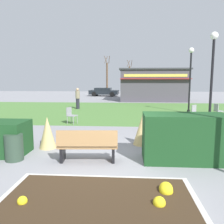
# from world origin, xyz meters

# --- Properties ---
(ground_plane) EXTENTS (80.00, 80.00, 0.00)m
(ground_plane) POSITION_xyz_m (0.00, 0.00, 0.00)
(ground_plane) COLOR gray
(lawn_patch) EXTENTS (36.00, 12.00, 0.01)m
(lawn_patch) POSITION_xyz_m (0.00, 10.93, 0.00)
(lawn_patch) COLOR #4C7A38
(lawn_patch) RESTS_ON ground_plane
(flower_bed) EXTENTS (3.71, 2.54, 0.33)m
(flower_bed) POSITION_xyz_m (-0.09, -2.61, 0.09)
(flower_bed) COLOR beige
(flower_bed) RESTS_ON ground_plane
(park_bench) EXTENTS (1.73, 0.63, 0.95)m
(park_bench) POSITION_xyz_m (-0.74, -0.11, 0.48)
(park_bench) COLOR #9E7547
(park_bench) RESTS_ON ground_plane
(hedge_right) EXTENTS (2.36, 1.10, 1.36)m
(hedge_right) POSITION_xyz_m (2.03, 0.18, 0.68)
(hedge_right) COLOR #19421E
(hedge_right) RESTS_ON ground_plane
(ornamental_grass_behind_left) EXTENTS (0.69, 0.69, 1.15)m
(ornamental_grass_behind_left) POSITION_xyz_m (0.94, 1.79, 0.57)
(ornamental_grass_behind_left) COLOR tan
(ornamental_grass_behind_left) RESTS_ON ground_plane
(ornamental_grass_behind_right) EXTENTS (0.57, 0.57, 1.08)m
(ornamental_grass_behind_right) POSITION_xyz_m (-2.35, 1.13, 0.54)
(ornamental_grass_behind_right) COLOR tan
(ornamental_grass_behind_right) RESTS_ON ground_plane
(lamppost_mid) EXTENTS (0.36, 0.36, 4.53)m
(lamppost_mid) POSITION_xyz_m (4.36, 4.91, 2.83)
(lamppost_mid) COLOR black
(lamppost_mid) RESTS_ON ground_plane
(lamppost_far) EXTENTS (0.36, 0.36, 4.53)m
(lamppost_far) POSITION_xyz_m (4.73, 10.14, 2.83)
(lamppost_far) COLOR black
(lamppost_far) RESTS_ON ground_plane
(trash_bin) EXTENTS (0.52, 0.52, 0.77)m
(trash_bin) POSITION_xyz_m (-2.90, -0.13, 0.39)
(trash_bin) COLOR #2D4233
(trash_bin) RESTS_ON ground_plane
(food_kiosk) EXTENTS (7.45, 5.21, 3.55)m
(food_kiosk) POSITION_xyz_m (3.18, 19.91, 1.78)
(food_kiosk) COLOR #47424C
(food_kiosk) RESTS_ON ground_plane
(cafe_chair_west) EXTENTS (0.56, 0.56, 0.89)m
(cafe_chair_west) POSITION_xyz_m (-2.63, 5.47, 0.53)
(cafe_chair_west) COLOR gray
(cafe_chair_west) RESTS_ON ground_plane
(cafe_chair_east) EXTENTS (0.53, 0.53, 0.89)m
(cafe_chair_east) POSITION_xyz_m (5.84, 7.79, 0.53)
(cafe_chair_east) COLOR gray
(cafe_chair_east) RESTS_ON ground_plane
(cafe_chair_center) EXTENTS (0.62, 0.62, 0.89)m
(cafe_chair_center) POSITION_xyz_m (4.31, 7.04, 0.53)
(cafe_chair_center) COLOR gray
(cafe_chair_center) RESTS_ON ground_plane
(person_strolling) EXTENTS (0.34, 0.34, 1.69)m
(person_strolling) POSITION_xyz_m (-3.65, 11.75, 0.86)
(person_strolling) COLOR #23232D
(person_strolling) RESTS_ON ground_plane
(parked_car_west_slot) EXTENTS (4.34, 2.33, 1.20)m
(parked_car_west_slot) POSITION_xyz_m (-3.10, 26.64, 0.64)
(parked_car_west_slot) COLOR black
(parked_car_west_slot) RESTS_ON ground_plane
(tree_left_bg) EXTENTS (0.91, 0.96, 6.04)m
(tree_left_bg) POSITION_xyz_m (-2.94, 30.02, 2.66)
(tree_left_bg) COLOR brown
(tree_left_bg) RESTS_ON ground_plane
(tree_right_bg) EXTENTS (0.91, 0.96, 5.70)m
(tree_right_bg) POSITION_xyz_m (0.63, 33.77, 2.49)
(tree_right_bg) COLOR brown
(tree_right_bg) RESTS_ON ground_plane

